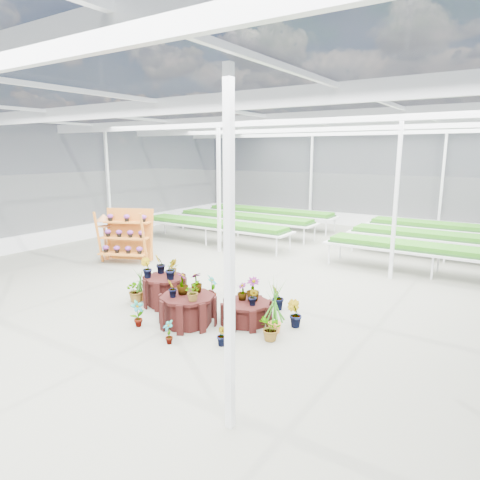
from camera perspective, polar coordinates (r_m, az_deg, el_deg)
The scene contains 10 objects.
ground_plane at distance 10.59m, azimuth -2.37°, elevation -7.78°, with size 24.00×24.00×0.00m, color gray.
greenhouse_shell at distance 10.07m, azimuth -2.48°, elevation 4.38°, with size 18.00×24.00×4.50m, color white, non-canonical shape.
steel_frame at distance 10.07m, azimuth -2.48°, elevation 4.38°, with size 18.00×24.00×4.50m, color silver, non-canonical shape.
nursery_benches at distance 16.67m, azimuth 12.22°, elevation 0.68°, with size 16.00×7.00×0.84m, color silver, non-canonical shape.
plinth_tall at distance 10.23m, azimuth -9.97°, elevation -6.68°, with size 0.99×0.99×0.68m, color black.
plinth_mid at distance 9.06m, azimuth -6.98°, elevation -9.23°, with size 1.18×1.18×0.62m, color black.
plinth_low at distance 9.05m, azimuth 0.86°, elevation -9.66°, with size 1.04×1.04×0.47m, color black.
shelf_rack at distance 14.27m, azimuth -15.03°, elevation 0.50°, with size 1.62×0.86×1.72m, color #BD6822, non-canonical shape.
bird_table at distance 14.88m, azimuth -17.59°, elevation 0.44°, with size 0.36×0.36×1.53m, color #B27342, non-canonical shape.
nursery_plants at distance 9.48m, azimuth -5.46°, elevation -7.10°, with size 4.39×2.96×1.23m.
Camera 1 is at (5.85, -8.09, 3.54)m, focal length 32.00 mm.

